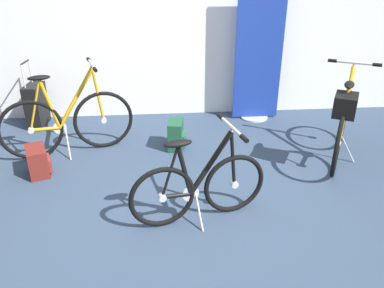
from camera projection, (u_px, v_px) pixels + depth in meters
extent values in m
plane|color=#2D3D51|center=(192.00, 221.00, 3.16)|extent=(6.89, 6.89, 0.00)
cube|color=white|center=(175.00, 9.00, 4.79)|extent=(6.89, 0.10, 2.73)
cylinder|color=#B7B7BC|center=(254.00, 117.00, 5.19)|extent=(0.36, 0.36, 0.02)
cube|color=navy|center=(259.00, 49.00, 4.79)|extent=(0.60, 0.02, 1.80)
torus|color=black|center=(234.00, 184.00, 3.17)|extent=(0.53, 0.17, 0.53)
cylinder|color=#B7B7BC|center=(234.00, 184.00, 3.17)|extent=(0.07, 0.06, 0.06)
torus|color=black|center=(162.00, 197.00, 2.99)|extent=(0.53, 0.17, 0.53)
cylinder|color=#B7B7BC|center=(162.00, 197.00, 2.99)|extent=(0.07, 0.06, 0.06)
cylinder|color=black|center=(177.00, 195.00, 3.03)|extent=(0.24, 0.09, 0.05)
cylinder|color=black|center=(211.00, 163.00, 3.01)|extent=(0.37, 0.13, 0.52)
cylinder|color=black|center=(184.00, 171.00, 2.96)|extent=(0.14, 0.07, 0.45)
cylinder|color=black|center=(177.00, 195.00, 3.03)|extent=(0.23, 0.08, 0.04)
cylinder|color=black|center=(233.00, 159.00, 3.06)|extent=(0.08, 0.05, 0.48)
cylinder|color=black|center=(170.00, 172.00, 2.92)|extent=(0.16, 0.06, 0.43)
ellipsoid|color=black|center=(178.00, 143.00, 2.84)|extent=(0.24, 0.14, 0.05)
cylinder|color=#B7B7BC|center=(231.00, 129.00, 2.94)|extent=(0.03, 0.03, 0.04)
cylinder|color=#B7B7BC|center=(232.00, 127.00, 2.93)|extent=(0.13, 0.43, 0.03)
cylinder|color=black|center=(244.00, 138.00, 2.74)|extent=(0.06, 0.10, 0.04)
cylinder|color=black|center=(221.00, 117.00, 3.12)|extent=(0.06, 0.10, 0.04)
cylinder|color=#B7B7BC|center=(191.00, 193.00, 3.07)|extent=(0.14, 0.05, 0.14)
cylinder|color=#B7B7BC|center=(199.00, 213.00, 3.06)|extent=(0.06, 0.19, 0.25)
torus|color=black|center=(104.00, 120.00, 4.26)|extent=(0.64, 0.23, 0.66)
cylinder|color=#B7B7BC|center=(104.00, 120.00, 4.26)|extent=(0.07, 0.07, 0.06)
torus|color=black|center=(31.00, 130.00, 4.00)|extent=(0.64, 0.23, 0.66)
cylinder|color=#B7B7BC|center=(31.00, 130.00, 4.00)|extent=(0.07, 0.07, 0.06)
cylinder|color=#BF8C14|center=(46.00, 129.00, 4.05)|extent=(0.29, 0.12, 0.05)
cylinder|color=#BF8C14|center=(76.00, 98.00, 4.04)|extent=(0.44, 0.17, 0.63)
cylinder|color=#BF8C14|center=(50.00, 105.00, 3.97)|extent=(0.16, 0.08, 0.55)
cylinder|color=#BF8C14|center=(46.00, 129.00, 4.05)|extent=(0.28, 0.11, 0.04)
cylinder|color=#BF8C14|center=(98.00, 95.00, 4.12)|extent=(0.09, 0.05, 0.59)
cylinder|color=#BF8C14|center=(35.00, 106.00, 3.92)|extent=(0.18, 0.08, 0.53)
ellipsoid|color=black|center=(39.00, 78.00, 3.82)|extent=(0.24, 0.15, 0.05)
cylinder|color=#B7B7BC|center=(92.00, 66.00, 3.97)|extent=(0.03, 0.03, 0.04)
cylinder|color=#B7B7BC|center=(92.00, 64.00, 3.96)|extent=(0.15, 0.43, 0.03)
cylinder|color=black|center=(95.00, 70.00, 3.78)|extent=(0.06, 0.10, 0.04)
cylinder|color=black|center=(88.00, 60.00, 4.14)|extent=(0.06, 0.10, 0.04)
cylinder|color=#B7B7BC|center=(60.00, 128.00, 4.11)|extent=(0.14, 0.06, 0.14)
cylinder|color=#B7B7BC|center=(68.00, 144.00, 4.12)|extent=(0.07, 0.19, 0.30)
torus|color=black|center=(344.00, 117.00, 4.33)|extent=(0.35, 0.60, 0.66)
cylinder|color=#B7B7BC|center=(344.00, 117.00, 4.33)|extent=(0.07, 0.08, 0.06)
torus|color=black|center=(338.00, 144.00, 3.70)|extent=(0.35, 0.60, 0.66)
cylinder|color=#B7B7BC|center=(338.00, 144.00, 3.70)|extent=(0.07, 0.08, 0.06)
cylinder|color=#BF8C14|center=(339.00, 139.00, 3.82)|extent=(0.17, 0.27, 0.05)
cylinder|color=#BF8C14|center=(347.00, 100.00, 3.98)|extent=(0.25, 0.41, 0.63)
cylinder|color=#BF8C14|center=(344.00, 112.00, 3.78)|extent=(0.11, 0.15, 0.55)
cylinder|color=#BF8C14|center=(339.00, 139.00, 3.82)|extent=(0.16, 0.27, 0.04)
cylinder|color=#BF8C14|center=(349.00, 93.00, 4.17)|extent=(0.07, 0.09, 0.60)
cylinder|color=#BF8C14|center=(343.00, 116.00, 3.66)|extent=(0.11, 0.17, 0.53)
ellipsoid|color=black|center=(349.00, 85.00, 3.60)|extent=(0.19, 0.24, 0.05)
cylinder|color=#B7B7BC|center=(354.00, 65.00, 4.01)|extent=(0.03, 0.03, 0.04)
cylinder|color=#B7B7BC|center=(354.00, 63.00, 4.00)|extent=(0.40, 0.24, 0.03)
cylinder|color=black|center=(377.00, 65.00, 3.92)|extent=(0.10, 0.07, 0.04)
cylinder|color=black|center=(332.00, 61.00, 4.08)|extent=(0.10, 0.07, 0.04)
cylinder|color=#B7B7BC|center=(340.00, 134.00, 3.95)|extent=(0.08, 0.13, 0.14)
cylinder|color=#B7B7BC|center=(347.00, 148.00, 4.03)|extent=(0.18, 0.11, 0.31)
cube|color=black|center=(345.00, 105.00, 3.59)|extent=(0.31, 0.34, 0.20)
cube|color=black|center=(36.00, 105.00, 4.83)|extent=(0.21, 0.37, 0.52)
cylinder|color=#B7B7BC|center=(23.00, 76.00, 4.55)|extent=(0.02, 0.02, 0.28)
cylinder|color=#B7B7BC|center=(30.00, 71.00, 4.76)|extent=(0.02, 0.02, 0.28)
cylinder|color=black|center=(25.00, 62.00, 4.59)|extent=(0.04, 0.23, 0.02)
cylinder|color=black|center=(41.00, 128.00, 4.83)|extent=(0.04, 0.02, 0.04)
cylinder|color=black|center=(47.00, 120.00, 5.06)|extent=(0.04, 0.02, 0.04)
cube|color=#19472D|center=(176.00, 135.00, 4.30)|extent=(0.20, 0.30, 0.32)
cube|color=#1F5939|center=(184.00, 139.00, 4.32)|extent=(0.06, 0.20, 0.14)
cube|color=maroon|center=(37.00, 161.00, 3.79)|extent=(0.28, 0.35, 0.28)
cube|color=maroon|center=(49.00, 163.00, 3.85)|extent=(0.10, 0.21, 0.13)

